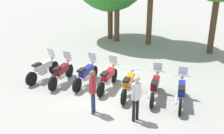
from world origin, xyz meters
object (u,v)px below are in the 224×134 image
motorcycle_0 (43,69)px  motorcycle_5 (155,87)px  motorcycle_1 (62,73)px  motorcycle_6 (181,92)px  person_1 (93,89)px  motorcycle_3 (108,78)px  motorcycle_4 (128,84)px  person_0 (136,95)px  motorcycle_2 (86,74)px

motorcycle_0 → motorcycle_5: (5.25, 0.82, 0.00)m
motorcycle_0 → motorcycle_1: 1.05m
motorcycle_1 → motorcycle_6: bearing=-92.7°
person_1 → motorcycle_6: bearing=-158.7°
motorcycle_3 → motorcycle_5: 2.11m
motorcycle_4 → person_0: bearing=-159.5°
motorcycle_1 → person_0: bearing=-116.5°
motorcycle_1 → motorcycle_4: 3.19m
motorcycle_2 → motorcycle_4: (2.10, 0.04, -0.01)m
motorcycle_2 → motorcycle_3: bearing=-88.2°
motorcycle_0 → person_1: (3.75, -1.39, 0.48)m
motorcycle_1 → motorcycle_5: size_ratio=1.01×
motorcycle_6 → person_1: 3.46m
motorcycle_1 → motorcycle_4: motorcycle_1 is taller
motorcycle_3 → motorcycle_5: bearing=-94.5°
motorcycle_4 → person_1: (-0.45, -1.92, 0.49)m
motorcycle_0 → motorcycle_2: 2.16m
motorcycle_3 → motorcycle_1: bearing=96.2°
motorcycle_0 → motorcycle_4: 4.24m
motorcycle_3 → motorcycle_4: motorcycle_3 is taller
motorcycle_0 → motorcycle_3: (3.15, 0.65, 0.00)m
motorcycle_0 → motorcycle_5: same height
motorcycle_3 → motorcycle_5: same height
motorcycle_3 → person_0: person_0 is taller
motorcycle_2 → motorcycle_3: (1.05, 0.15, 0.00)m
motorcycle_0 → motorcycle_2: same height
motorcycle_6 → person_1: person_1 is taller
person_1 → person_0: bearing=171.8°
motorcycle_0 → motorcycle_1: size_ratio=1.01×
motorcycle_2 → motorcycle_5: same height
motorcycle_1 → motorcycle_2: same height
motorcycle_2 → motorcycle_6: bearing=-91.2°
motorcycle_3 → person_1: (0.60, -2.04, 0.48)m
motorcycle_4 → motorcycle_5: bearing=-88.3°
motorcycle_3 → person_0: 2.77m
motorcycle_0 → motorcycle_6: size_ratio=1.03×
motorcycle_4 → motorcycle_3: bearing=69.8°
motorcycle_3 → motorcycle_4: size_ratio=1.01×
motorcycle_2 → motorcycle_3: 1.06m
motorcycle_4 → person_0: (1.08, -1.58, 0.49)m
motorcycle_1 → motorcycle_2: size_ratio=0.99×
motorcycle_4 → person_1: person_1 is taller
person_1 → motorcycle_4: bearing=-123.8°
motorcycle_1 → person_1: 3.11m
motorcycle_3 → person_1: 2.18m
motorcycle_1 → person_1: size_ratio=1.28×
motorcycle_5 → motorcycle_6: (1.05, 0.07, 0.00)m
motorcycle_5 → motorcycle_1: bearing=85.5°
motorcycle_1 → motorcycle_5: (4.21, 0.75, 0.00)m
motorcycle_5 → person_1: (-1.50, -2.21, 0.48)m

